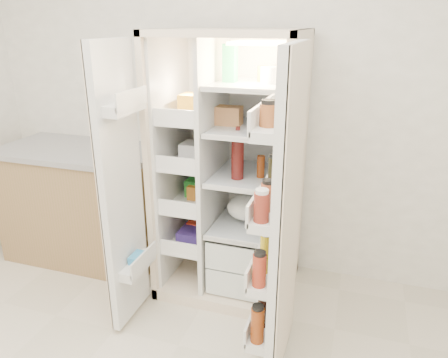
% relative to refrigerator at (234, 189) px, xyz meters
% --- Properties ---
extents(wall_back, '(4.00, 0.02, 2.70)m').
position_rel_refrigerator_xyz_m(wall_back, '(-0.12, 0.35, 0.61)').
color(wall_back, white).
rests_on(wall_back, floor).
extents(refrigerator, '(0.92, 0.70, 1.80)m').
position_rel_refrigerator_xyz_m(refrigerator, '(0.00, 0.00, 0.00)').
color(refrigerator, beige).
rests_on(refrigerator, floor).
extents(freezer_door, '(0.15, 0.40, 1.72)m').
position_rel_refrigerator_xyz_m(freezer_door, '(-0.51, -0.60, 0.15)').
color(freezer_door, silver).
rests_on(freezer_door, floor).
extents(fridge_door, '(0.17, 0.58, 1.72)m').
position_rel_refrigerator_xyz_m(fridge_door, '(0.47, -0.70, 0.13)').
color(fridge_door, silver).
rests_on(fridge_door, floor).
extents(kitchen_counter, '(1.27, 0.68, 0.92)m').
position_rel_refrigerator_xyz_m(kitchen_counter, '(-1.26, 0.00, -0.28)').
color(kitchen_counter, '#916B48').
rests_on(kitchen_counter, floor).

